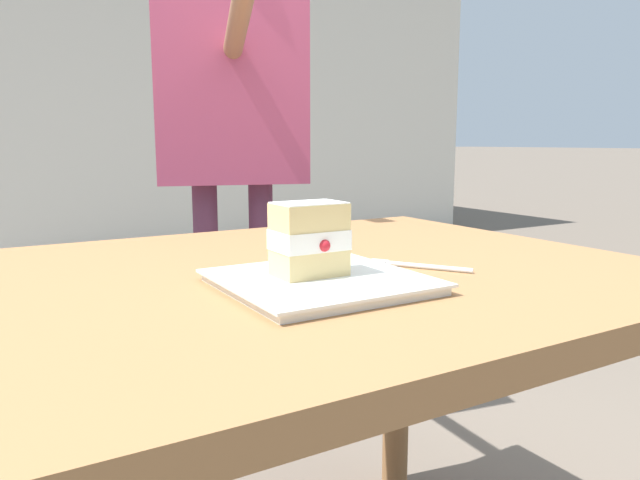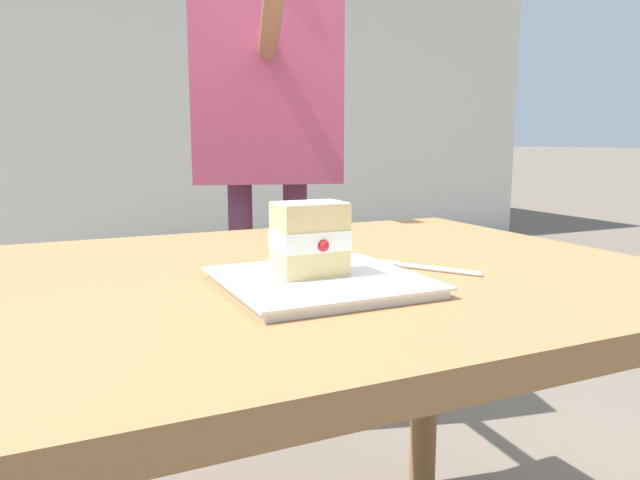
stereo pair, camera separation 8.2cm
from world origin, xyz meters
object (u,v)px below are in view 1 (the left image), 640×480
Objects in this scene: cake_slice at (309,239)px; diner_person at (231,94)px; dessert_fork at (412,265)px; dessert_plate at (320,282)px; patio_table at (288,337)px.

cake_slice is 0.06× the size of diner_person.
cake_slice reaches higher than dessert_fork.
dessert_plate reaches higher than dessert_fork.
patio_table is 0.73× the size of diner_person.
dessert_fork reaches higher than patio_table.
cake_slice is at bearing 6.62° from dessert_fork.
diner_person is at bearing -95.60° from dessert_fork.
cake_slice is at bearing -60.79° from dessert_plate.
dessert_plate is 0.20m from dessert_fork.
cake_slice is at bearing 77.82° from patio_table.
dessert_fork is 0.09× the size of diner_person.
diner_person is (-0.28, -0.89, 0.45)m from patio_table.
cake_slice is (0.02, 0.11, 0.18)m from patio_table.
dessert_fork is at bearing 154.15° from patio_table.
patio_table is at bearing -102.18° from cake_slice.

